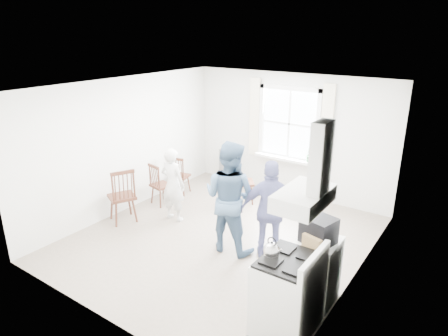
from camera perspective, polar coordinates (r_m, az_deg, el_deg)
room_shell at (r=6.50m, az=-0.40°, el=0.13°), size 4.62×5.12×2.64m
window_assembly at (r=8.49m, az=9.20°, el=5.62°), size 1.88×0.24×1.70m
range_hood at (r=4.23m, az=12.08°, el=-2.37°), size 0.45×0.76×0.94m
shelf_unit at (r=9.36m, az=0.82°, el=0.38°), size 0.40×0.30×0.80m
gas_stove at (r=4.98m, az=9.12°, el=-17.32°), size 0.68×0.76×1.12m
kettle at (r=4.68m, az=6.80°, el=-11.64°), size 0.19×0.19×0.26m
low_cabinet at (r=5.51m, az=13.08°, el=-14.04°), size 0.50×0.55×0.90m
stereo_stack at (r=5.15m, az=13.36°, el=-8.63°), size 0.45×0.42×0.34m
cardboard_box at (r=5.06m, az=12.88°, el=-10.18°), size 0.30×0.25×0.17m
windsor_chair_a at (r=8.63m, az=-6.61°, el=-0.51°), size 0.44×0.43×0.86m
windsor_chair_b at (r=8.17m, az=-9.55°, el=-1.74°), size 0.44×0.43×0.88m
windsor_chair_c at (r=7.49m, az=-14.24°, el=-3.16°), size 0.59×0.59×1.06m
person_left at (r=7.45m, az=-7.32°, el=-2.36°), size 0.54×0.54×1.41m
person_mid at (r=6.32m, az=0.80°, el=-4.17°), size 0.94×0.94×1.83m
person_right at (r=6.20m, az=6.73°, el=-6.02°), size 1.27×1.27×1.60m
potted_plant at (r=8.32m, az=12.18°, el=1.85°), size 0.18×0.18×0.30m
windsor_chair_d at (r=8.18m, az=2.18°, el=-1.13°), size 0.55×0.55×0.95m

